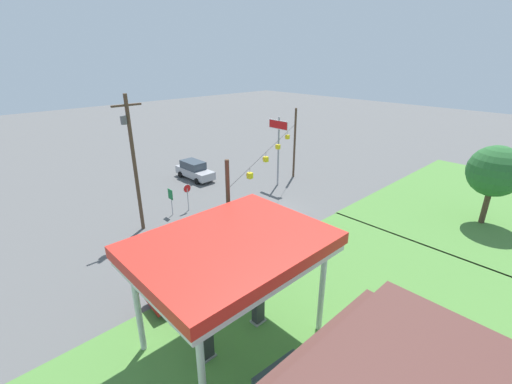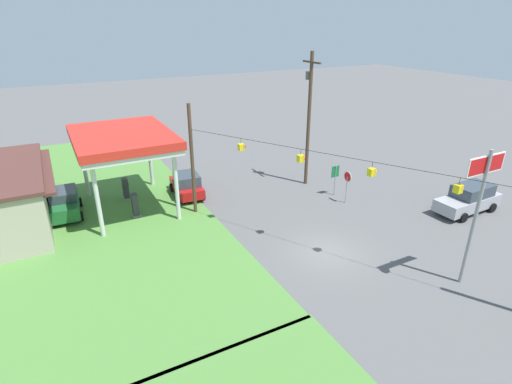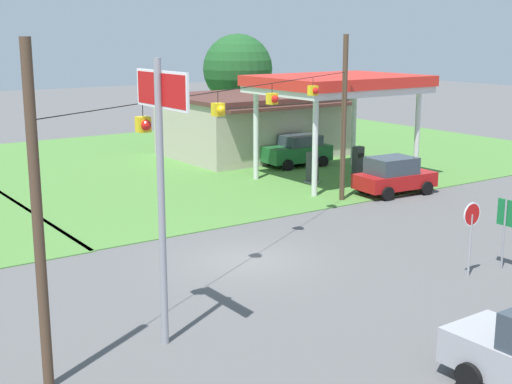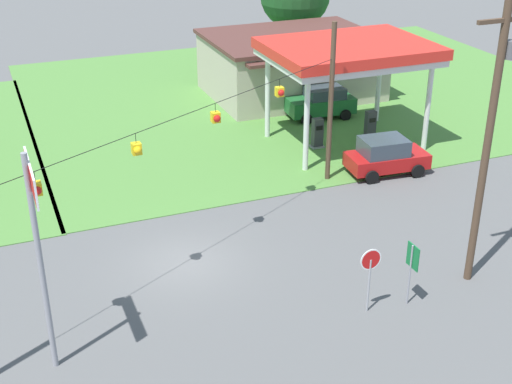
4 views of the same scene
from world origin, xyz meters
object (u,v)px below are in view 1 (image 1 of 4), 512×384
at_px(gas_station_canopy, 232,250).
at_px(car_at_pumps_front, 185,284).
at_px(car_on_crossroad, 194,170).
at_px(fuel_pump_near, 258,310).
at_px(tree_west_verge, 495,171).
at_px(utility_pole_main, 133,158).
at_px(stop_sign_overhead, 278,138).
at_px(route_sign, 171,197).
at_px(fuel_pump_far, 207,344).
at_px(stop_sign_roadside, 187,191).

height_order(gas_station_canopy, car_at_pumps_front, gas_station_canopy).
bearing_deg(car_on_crossroad, gas_station_canopy, -30.69).
distance_m(fuel_pump_near, car_on_crossroad, 23.54).
xyz_separation_m(car_at_pumps_front, tree_west_verge, (-23.14, 8.93, 3.57)).
bearing_deg(car_on_crossroad, utility_pole_main, -55.13).
xyz_separation_m(car_at_pumps_front, stop_sign_overhead, (-17.33, -9.00, 4.23)).
distance_m(gas_station_canopy, utility_pole_main, 14.13).
bearing_deg(car_at_pumps_front, stop_sign_overhead, -147.76).
xyz_separation_m(gas_station_canopy, car_at_pumps_front, (0.02, -4.31, -4.14)).
relative_size(car_at_pumps_front, car_on_crossroad, 0.80).
distance_m(car_at_pumps_front, stop_sign_overhead, 19.99).
relative_size(stop_sign_overhead, route_sign, 3.02).
xyz_separation_m(fuel_pump_far, car_at_pumps_front, (-1.62, -4.31, 0.15)).
bearing_deg(car_at_pumps_front, utility_pole_main, -97.65).
relative_size(gas_station_canopy, tree_west_verge, 1.29).
bearing_deg(stop_sign_overhead, fuel_pump_near, 40.33).
xyz_separation_m(fuel_pump_near, utility_pole_main, (-0.48, -13.95, 5.09)).
bearing_deg(route_sign, tree_west_verge, 133.11).
bearing_deg(fuel_pump_far, utility_pole_main, -105.03).
xyz_separation_m(fuel_pump_near, fuel_pump_far, (3.27, 0.00, 0.00)).
xyz_separation_m(gas_station_canopy, stop_sign_roadside, (-6.77, -14.39, -3.28)).
relative_size(car_at_pumps_front, stop_sign_roadside, 1.66).
height_order(fuel_pump_far, car_at_pumps_front, car_at_pumps_front).
bearing_deg(fuel_pump_near, tree_west_verge, 167.87).
bearing_deg(car_on_crossroad, route_sign, -47.10).
bearing_deg(tree_west_verge, utility_pole_main, -41.46).
bearing_deg(utility_pole_main, stop_sign_overhead, 177.61).
bearing_deg(car_on_crossroad, stop_sign_roadside, -38.97).
bearing_deg(route_sign, gas_station_canopy, 70.37).
relative_size(fuel_pump_near, fuel_pump_far, 1.00).
distance_m(car_at_pumps_front, stop_sign_roadside, 12.19).
bearing_deg(route_sign, utility_pole_main, 10.92).
xyz_separation_m(stop_sign_overhead, tree_west_verge, (-5.80, 17.93, -0.66)).
relative_size(route_sign, tree_west_verge, 0.36).
xyz_separation_m(stop_sign_roadside, stop_sign_overhead, (-10.55, 1.08, 3.36)).
relative_size(gas_station_canopy, fuel_pump_far, 5.04).
bearing_deg(route_sign, stop_sign_roadside, 174.71).
bearing_deg(stop_sign_roadside, fuel_pump_near, -109.64).
height_order(fuel_pump_near, car_at_pumps_front, car_at_pumps_front).
bearing_deg(car_on_crossroad, stop_sign_overhead, 33.10).
bearing_deg(fuel_pump_near, utility_pole_main, -91.95).
relative_size(car_on_crossroad, stop_sign_roadside, 2.07).
relative_size(car_on_crossroad, utility_pole_main, 0.49).
bearing_deg(fuel_pump_far, car_at_pumps_front, -110.60).
distance_m(fuel_pump_far, stop_sign_roadside, 16.70).
height_order(car_on_crossroad, stop_sign_overhead, stop_sign_overhead).
bearing_deg(route_sign, stop_sign_overhead, 174.23).
distance_m(fuel_pump_near, stop_sign_overhead, 21.03).
height_order(route_sign, tree_west_verge, tree_west_verge).
height_order(car_on_crossroad, tree_west_verge, tree_west_verge).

